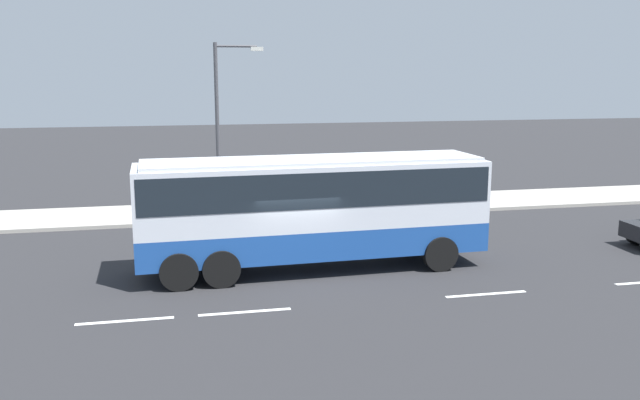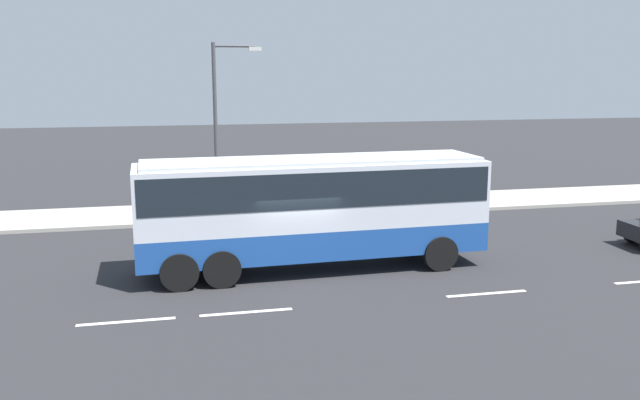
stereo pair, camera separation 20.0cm
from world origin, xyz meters
name	(u,v)px [view 2 (the right image)]	position (x,y,z in m)	size (l,w,h in m)	color
ground_plane	(294,274)	(0.00, 0.00, 0.00)	(120.00, 120.00, 0.00)	#28282B
sidewalk_curb	(255,211)	(0.00, 9.49, 0.07)	(80.00, 4.00, 0.15)	#A8A399
lane_centreline	(318,307)	(0.08, -3.03, 0.00)	(39.74, 0.16, 0.01)	white
coach_bus	(313,201)	(0.69, 0.41, 2.18)	(10.87, 2.87, 3.52)	#1E4C9E
pedestrian_near_curb	(348,187)	(3.96, 8.41, 1.15)	(0.32, 0.32, 1.73)	brown
pedestrian_at_crossing	(267,187)	(0.51, 9.21, 1.18)	(0.32, 0.32, 1.77)	#38334C
street_lamp	(221,118)	(-1.49, 8.25, 4.27)	(2.01, 0.24, 7.13)	#47474C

